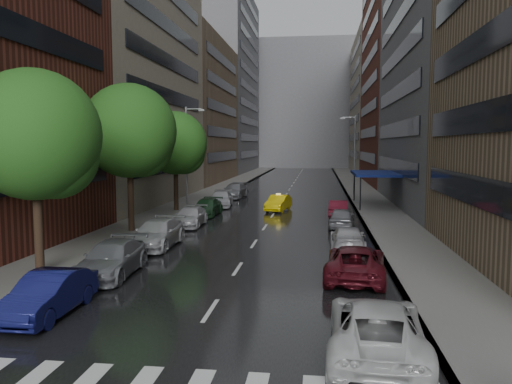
# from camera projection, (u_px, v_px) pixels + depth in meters

# --- Properties ---
(ground) EXTENTS (220.00, 220.00, 0.00)m
(ground) POSITION_uv_depth(u_px,v_px,m) (179.00, 358.00, 13.71)
(ground) COLOR gray
(ground) RESTS_ON ground
(road) EXTENTS (14.00, 140.00, 0.01)m
(road) POSITION_uv_depth(u_px,v_px,m) (288.00, 191.00, 63.10)
(road) COLOR black
(road) RESTS_ON ground
(sidewalk_left) EXTENTS (4.00, 140.00, 0.15)m
(sidewalk_left) POSITION_uv_depth(u_px,v_px,m) (219.00, 190.00, 64.21)
(sidewalk_left) COLOR gray
(sidewalk_left) RESTS_ON ground
(sidewalk_right) EXTENTS (4.00, 140.00, 0.15)m
(sidewalk_right) POSITION_uv_depth(u_px,v_px,m) (361.00, 191.00, 61.98)
(sidewalk_right) COLOR gray
(sidewalk_right) RESTS_ON ground
(buildings_left) EXTENTS (8.00, 108.00, 38.00)m
(buildings_left) POSITION_uv_depth(u_px,v_px,m) (189.00, 74.00, 72.13)
(buildings_left) COLOR maroon
(buildings_left) RESTS_ON ground
(buildings_right) EXTENTS (8.05, 109.10, 36.00)m
(buildings_right) POSITION_uv_depth(u_px,v_px,m) (405.00, 76.00, 66.43)
(buildings_right) COLOR #937A5B
(buildings_right) RESTS_ON ground
(building_far) EXTENTS (40.00, 14.00, 32.00)m
(building_far) POSITION_uv_depth(u_px,v_px,m) (305.00, 105.00, 128.75)
(building_far) COLOR slate
(building_far) RESTS_ON ground
(tree_near) EXTENTS (5.75, 5.75, 9.17)m
(tree_near) POSITION_uv_depth(u_px,v_px,m) (35.00, 135.00, 21.79)
(tree_near) COLOR #382619
(tree_near) RESTS_ON ground
(tree_mid) EXTENTS (6.18, 6.18, 9.86)m
(tree_mid) POSITION_uv_depth(u_px,v_px,m) (129.00, 131.00, 32.64)
(tree_mid) COLOR #382619
(tree_mid) RESTS_ON ground
(tree_far) EXTENTS (5.49, 5.49, 8.75)m
(tree_far) POSITION_uv_depth(u_px,v_px,m) (175.00, 143.00, 43.16)
(tree_far) COLOR #382619
(tree_far) RESTS_ON ground
(taxi) EXTENTS (2.23, 4.46, 1.40)m
(taxi) POSITION_uv_depth(u_px,v_px,m) (278.00, 203.00, 44.21)
(taxi) COLOR #DDBF0B
(taxi) RESTS_ON ground
(parked_cars_left) EXTENTS (2.77, 43.34, 1.59)m
(parked_cars_left) POSITION_uv_depth(u_px,v_px,m) (191.00, 215.00, 36.28)
(parked_cars_left) COLOR #10134C
(parked_cars_left) RESTS_ON ground
(parked_cars_right) EXTENTS (2.97, 31.84, 1.56)m
(parked_cars_right) POSITION_uv_depth(u_px,v_px,m) (351.00, 250.00, 24.43)
(parked_cars_right) COLOR silver
(parked_cars_right) RESTS_ON ground
(street_lamp_left) EXTENTS (1.74, 0.22, 9.00)m
(street_lamp_left) POSITION_uv_depth(u_px,v_px,m) (187.00, 156.00, 43.84)
(street_lamp_left) COLOR gray
(street_lamp_left) RESTS_ON sidewalk_left
(street_lamp_right) EXTENTS (1.74, 0.22, 9.00)m
(street_lamp_right) POSITION_uv_depth(u_px,v_px,m) (354.00, 153.00, 56.74)
(street_lamp_right) COLOR gray
(street_lamp_right) RESTS_ON sidewalk_right
(awning) EXTENTS (4.00, 8.00, 3.12)m
(awning) POSITION_uv_depth(u_px,v_px,m) (375.00, 174.00, 46.87)
(awning) COLOR navy
(awning) RESTS_ON sidewalk_right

